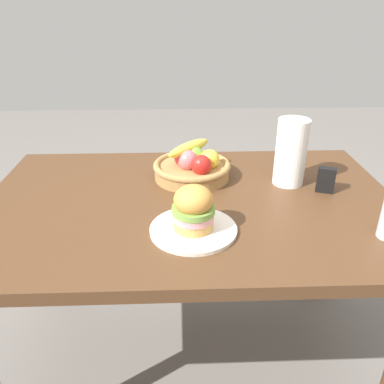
% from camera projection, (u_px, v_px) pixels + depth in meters
% --- Properties ---
extents(ground_plane, '(8.00, 8.00, 0.00)m').
position_uv_depth(ground_plane, '(191.00, 356.00, 1.66)').
color(ground_plane, slate).
extents(dining_table, '(1.40, 0.90, 0.75)m').
position_uv_depth(dining_table, '(191.00, 226.00, 1.37)').
color(dining_table, '#4C301C').
rests_on(dining_table, ground_plane).
extents(plate, '(0.26, 0.26, 0.01)m').
position_uv_depth(plate, '(194.00, 229.00, 1.15)').
color(plate, silver).
rests_on(plate, dining_table).
extents(sandwich, '(0.12, 0.12, 0.13)m').
position_uv_depth(sandwich, '(194.00, 208.00, 1.12)').
color(sandwich, tan).
rests_on(sandwich, plate).
extents(fruit_basket, '(0.29, 0.29, 0.14)m').
position_uv_depth(fruit_basket, '(193.00, 166.00, 1.47)').
color(fruit_basket, '#9E7542').
rests_on(fruit_basket, dining_table).
extents(paper_towel_roll, '(0.11, 0.11, 0.24)m').
position_uv_depth(paper_towel_roll, '(291.00, 152.00, 1.39)').
color(paper_towel_roll, white).
rests_on(paper_towel_roll, dining_table).
extents(napkin_holder, '(0.07, 0.05, 0.09)m').
position_uv_depth(napkin_holder, '(326.00, 180.00, 1.36)').
color(napkin_holder, black).
rests_on(napkin_holder, dining_table).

